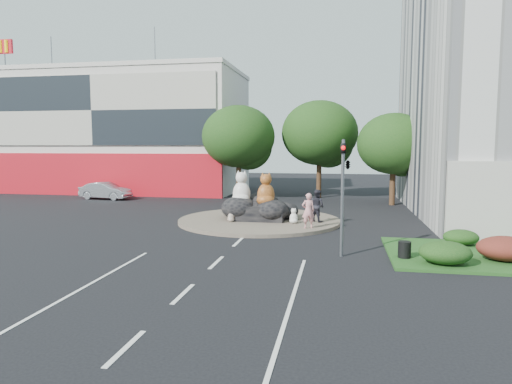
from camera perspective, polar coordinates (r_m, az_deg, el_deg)
ground at (r=18.83m, az=-4.98°, el=-8.79°), size 120.00×120.00×0.00m
roundabout_island at (r=28.37m, az=0.42°, el=-3.58°), size 10.00×10.00×0.20m
rock_plinth at (r=28.28m, az=0.42°, el=-2.48°), size 3.20×2.60×0.90m
shophouse_block at (r=50.92m, az=-16.37°, el=7.24°), size 25.20×12.30×17.40m
grass_verge at (r=22.25m, az=29.08°, el=-7.07°), size 10.00×6.00×0.12m
tree_left at (r=40.59m, az=-2.08°, el=6.56°), size 6.46×6.46×8.27m
tree_mid at (r=41.66m, az=8.04°, el=6.91°), size 6.84×6.84×8.76m
tree_right at (r=37.84m, az=16.91°, el=5.42°), size 5.70×5.70×7.30m
hedge_near_green at (r=19.46m, az=22.59°, el=-7.02°), size 2.00×1.60×0.90m
hedge_red at (r=21.05m, az=28.73°, el=-6.21°), size 2.20×1.76×0.99m
hedge_back_green at (r=23.44m, az=24.24°, el=-5.17°), size 1.60×1.28×0.72m
traffic_light at (r=19.58m, az=11.08°, el=2.43°), size 0.44×1.24×5.00m
street_lamp at (r=26.75m, az=27.83°, el=4.76°), size 2.34×0.22×8.06m
cat_white at (r=28.20m, az=-1.81°, el=0.58°), size 1.27×1.10×2.12m
cat_tabby at (r=27.66m, az=1.25°, el=0.39°), size 1.52×1.42×2.04m
kitten_calico at (r=27.33m, az=-3.13°, el=-2.88°), size 0.51×0.44×0.81m
kitten_white at (r=26.84m, az=4.73°, el=-2.94°), size 0.60×0.54×0.92m
pedestrian_pink at (r=25.26m, az=6.54°, el=-2.33°), size 0.81×0.65×1.95m
pedestrian_dark at (r=27.47m, az=7.64°, el=-1.70°), size 1.19×1.16×1.93m
parked_car at (r=42.38m, az=-18.29°, el=0.15°), size 4.71×2.06×1.51m
litter_bin at (r=19.97m, az=18.07°, el=-6.85°), size 0.68×0.68×0.68m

